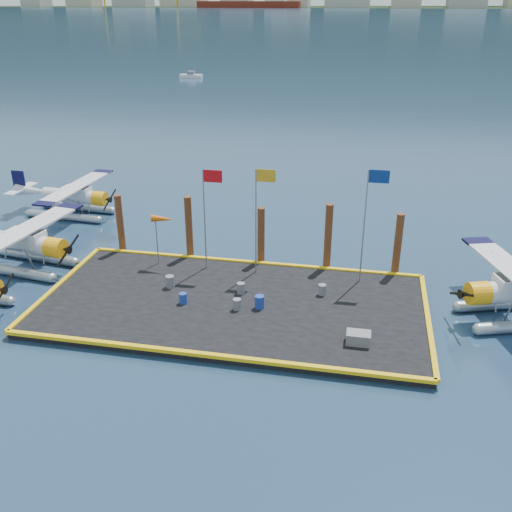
{
  "coord_description": "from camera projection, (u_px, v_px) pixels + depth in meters",
  "views": [
    {
      "loc": [
        6.33,
        -25.65,
        15.11
      ],
      "look_at": [
        0.86,
        2.0,
        2.25
      ],
      "focal_mm": 40.0,
      "sensor_mm": 36.0,
      "label": 1
    }
  ],
  "objects": [
    {
      "name": "ground",
      "position": [
        233.0,
        308.0,
        30.28
      ],
      "size": [
        4000.0,
        4000.0,
        0.0
      ],
      "primitive_type": "plane",
      "color": "#162D43",
      "rests_on": "ground"
    },
    {
      "name": "dock",
      "position": [
        233.0,
        305.0,
        30.2
      ],
      "size": [
        20.0,
        10.0,
        0.4
      ],
      "primitive_type": "cube",
      "color": "black",
      "rests_on": "ground"
    },
    {
      "name": "dock_bumpers",
      "position": [
        233.0,
        300.0,
        30.08
      ],
      "size": [
        20.25,
        10.25,
        0.18
      ],
      "primitive_type": null,
      "color": "yellow",
      "rests_on": "dock"
    },
    {
      "name": "seaplane_b",
      "position": [
        22.0,
        245.0,
        34.17
      ],
      "size": [
        8.9,
        9.8,
        3.46
      ],
      "rotation": [
        0.0,
        0.0,
        -1.7
      ],
      "color": "#9CA4AB",
      "rests_on": "ground"
    },
    {
      "name": "seaplane_c",
      "position": [
        73.0,
        198.0,
        42.53
      ],
      "size": [
        8.1,
        8.93,
        3.17
      ],
      "rotation": [
        0.0,
        0.0,
        -1.63
      ],
      "color": "#9CA4AB",
      "rests_on": "ground"
    },
    {
      "name": "drum_0",
      "position": [
        170.0,
        282.0,
        31.51
      ],
      "size": [
        0.48,
        0.48,
        0.68
      ],
      "primitive_type": "cylinder",
      "color": "slate",
      "rests_on": "dock"
    },
    {
      "name": "drum_1",
      "position": [
        237.0,
        304.0,
        29.27
      ],
      "size": [
        0.42,
        0.42,
        0.59
      ],
      "primitive_type": "cylinder",
      "color": "slate",
      "rests_on": "dock"
    },
    {
      "name": "drum_2",
      "position": [
        259.0,
        302.0,
        29.41
      ],
      "size": [
        0.49,
        0.49,
        0.69
      ],
      "primitive_type": "cylinder",
      "color": "navy",
      "rests_on": "dock"
    },
    {
      "name": "drum_3",
      "position": [
        183.0,
        298.0,
        29.88
      ],
      "size": [
        0.41,
        0.41,
        0.57
      ],
      "primitive_type": "cylinder",
      "color": "navy",
      "rests_on": "dock"
    },
    {
      "name": "drum_4",
      "position": [
        322.0,
        290.0,
        30.73
      ],
      "size": [
        0.42,
        0.42,
        0.6
      ],
      "primitive_type": "cylinder",
      "color": "slate",
      "rests_on": "dock"
    },
    {
      "name": "drum_5",
      "position": [
        241.0,
        288.0,
        30.87
      ],
      "size": [
        0.44,
        0.44,
        0.61
      ],
      "primitive_type": "cylinder",
      "color": "slate",
      "rests_on": "dock"
    },
    {
      "name": "crate",
      "position": [
        358.0,
        338.0,
        26.42
      ],
      "size": [
        1.12,
        0.75,
        0.56
      ],
      "primitive_type": "cube",
      "color": "slate",
      "rests_on": "dock"
    },
    {
      "name": "flagpole_red",
      "position": [
        208.0,
        204.0,
        32.25
      ],
      "size": [
        1.14,
        0.08,
        6.0
      ],
      "color": "gray",
      "rests_on": "dock"
    },
    {
      "name": "flagpole_yellow",
      "position": [
        259.0,
        206.0,
        31.67
      ],
      "size": [
        1.14,
        0.08,
        6.2
      ],
      "color": "gray",
      "rests_on": "dock"
    },
    {
      "name": "flagpole_blue",
      "position": [
        369.0,
        210.0,
        30.54
      ],
      "size": [
        1.14,
        0.08,
        6.5
      ],
      "color": "gray",
      "rests_on": "dock"
    },
    {
      "name": "windsock",
      "position": [
        163.0,
        220.0,
        33.22
      ],
      "size": [
        1.4,
        0.44,
        3.12
      ],
      "color": "gray",
      "rests_on": "dock"
    },
    {
      "name": "piling_0",
      "position": [
        120.0,
        226.0,
        35.77
      ],
      "size": [
        0.44,
        0.44,
        4.0
      ],
      "primitive_type": "cylinder",
      "color": "#482614",
      "rests_on": "ground"
    },
    {
      "name": "piling_1",
      "position": [
        189.0,
        229.0,
        34.93
      ],
      "size": [
        0.44,
        0.44,
        4.2
      ],
      "primitive_type": "cylinder",
      "color": "#482614",
      "rests_on": "ground"
    },
    {
      "name": "piling_2",
      "position": [
        261.0,
        238.0,
        34.22
      ],
      "size": [
        0.44,
        0.44,
        3.8
      ],
      "primitive_type": "cylinder",
      "color": "#482614",
      "rests_on": "ground"
    },
    {
      "name": "piling_3",
      "position": [
        328.0,
        239.0,
        33.41
      ],
      "size": [
        0.44,
        0.44,
        4.3
      ],
      "primitive_type": "cylinder",
      "color": "#482614",
      "rests_on": "ground"
    },
    {
      "name": "piling_4",
      "position": [
        398.0,
        247.0,
        32.77
      ],
      "size": [
        0.44,
        0.44,
        4.0
      ],
      "primitive_type": "cylinder",
      "color": "#482614",
      "rests_on": "ground"
    }
  ]
}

